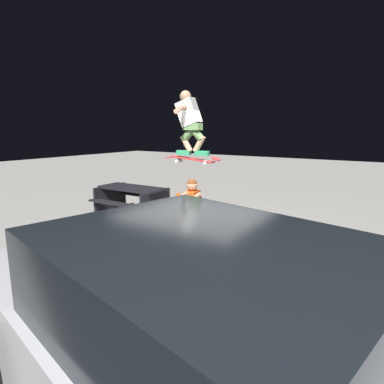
{
  "coord_description": "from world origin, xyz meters",
  "views": [
    {
      "loc": [
        -3.15,
        5.05,
        2.18
      ],
      "look_at": [
        -0.08,
        0.34,
        1.08
      ],
      "focal_mm": 30.2,
      "sensor_mm": 36.0,
      "label": 1
    }
  ],
  "objects_px": {
    "skateboard": "(193,159)",
    "trash_bin": "(252,280)",
    "skater_airborne": "(190,120)",
    "kicker_ramp": "(78,236)",
    "person_sitting_on_ledge": "(190,213)",
    "ledge_box_main": "(186,231)",
    "picnic_table_back": "(132,197)",
    "parked_car": "(188,343)"
  },
  "relations": [
    {
      "from": "skateboard",
      "to": "trash_bin",
      "type": "distance_m",
      "value": 2.65
    },
    {
      "from": "skater_airborne",
      "to": "kicker_ramp",
      "type": "height_order",
      "value": "skater_airborne"
    },
    {
      "from": "skateboard",
      "to": "skater_airborne",
      "type": "bearing_deg",
      "value": 7.46
    },
    {
      "from": "person_sitting_on_ledge",
      "to": "skater_airborne",
      "type": "height_order",
      "value": "skater_airborne"
    },
    {
      "from": "ledge_box_main",
      "to": "kicker_ramp",
      "type": "bearing_deg",
      "value": 27.66
    },
    {
      "from": "kicker_ramp",
      "to": "skateboard",
      "type": "bearing_deg",
      "value": -157.44
    },
    {
      "from": "ledge_box_main",
      "to": "skater_airborne",
      "type": "relative_size",
      "value": 1.34
    },
    {
      "from": "skater_airborne",
      "to": "trash_bin",
      "type": "distance_m",
      "value": 3.06
    },
    {
      "from": "skateboard",
      "to": "ledge_box_main",
      "type": "bearing_deg",
      "value": -25.8
    },
    {
      "from": "picnic_table_back",
      "to": "parked_car",
      "type": "xyz_separation_m",
      "value": [
        -4.61,
        4.32,
        0.29
      ]
    },
    {
      "from": "picnic_table_back",
      "to": "trash_bin",
      "type": "xyz_separation_m",
      "value": [
        -4.33,
        2.53,
        -0.07
      ]
    },
    {
      "from": "skater_airborne",
      "to": "kicker_ramp",
      "type": "relative_size",
      "value": 1.03
    },
    {
      "from": "parked_car",
      "to": "skateboard",
      "type": "bearing_deg",
      "value": -57.49
    },
    {
      "from": "trash_bin",
      "to": "parked_car",
      "type": "height_order",
      "value": "parked_car"
    },
    {
      "from": "ledge_box_main",
      "to": "skater_airborne",
      "type": "height_order",
      "value": "skater_airborne"
    },
    {
      "from": "skater_airborne",
      "to": "person_sitting_on_ledge",
      "type": "bearing_deg",
      "value": 123.05
    },
    {
      "from": "picnic_table_back",
      "to": "parked_car",
      "type": "relative_size",
      "value": 0.39
    },
    {
      "from": "ledge_box_main",
      "to": "kicker_ramp",
      "type": "height_order",
      "value": "ledge_box_main"
    },
    {
      "from": "trash_bin",
      "to": "kicker_ramp",
      "type": "bearing_deg",
      "value": -8.45
    },
    {
      "from": "skater_airborne",
      "to": "picnic_table_back",
      "type": "relative_size",
      "value": 0.65
    },
    {
      "from": "picnic_table_back",
      "to": "trash_bin",
      "type": "bearing_deg",
      "value": 149.7
    },
    {
      "from": "kicker_ramp",
      "to": "trash_bin",
      "type": "xyz_separation_m",
      "value": [
        -3.98,
        0.59,
        0.36
      ]
    },
    {
      "from": "person_sitting_on_ledge",
      "to": "skateboard",
      "type": "relative_size",
      "value": 1.27
    },
    {
      "from": "person_sitting_on_ledge",
      "to": "trash_bin",
      "type": "xyz_separation_m",
      "value": [
        -1.71,
        1.25,
        -0.31
      ]
    },
    {
      "from": "parked_car",
      "to": "trash_bin",
      "type": "bearing_deg",
      "value": -80.93
    },
    {
      "from": "person_sitting_on_ledge",
      "to": "parked_car",
      "type": "relative_size",
      "value": 0.3
    },
    {
      "from": "skater_airborne",
      "to": "skateboard",
      "type": "bearing_deg",
      "value": -172.54
    },
    {
      "from": "kicker_ramp",
      "to": "parked_car",
      "type": "xyz_separation_m",
      "value": [
        -4.26,
        2.38,
        0.73
      ]
    },
    {
      "from": "skateboard",
      "to": "kicker_ramp",
      "type": "xyz_separation_m",
      "value": [
        2.17,
        0.9,
        -1.59
      ]
    },
    {
      "from": "trash_bin",
      "to": "skater_airborne",
      "type": "bearing_deg",
      "value": -38.59
    },
    {
      "from": "skateboard",
      "to": "trash_bin",
      "type": "height_order",
      "value": "skateboard"
    },
    {
      "from": "skater_airborne",
      "to": "parked_car",
      "type": "xyz_separation_m",
      "value": [
        -2.15,
        3.27,
        -1.55
      ]
    },
    {
      "from": "skateboard",
      "to": "trash_bin",
      "type": "relative_size",
      "value": 1.23
    },
    {
      "from": "picnic_table_back",
      "to": "skateboard",
      "type": "bearing_deg",
      "value": 157.69
    },
    {
      "from": "ledge_box_main",
      "to": "person_sitting_on_ledge",
      "type": "bearing_deg",
      "value": 132.84
    },
    {
      "from": "picnic_table_back",
      "to": "skater_airborne",
      "type": "bearing_deg",
      "value": 157.09
    },
    {
      "from": "picnic_table_back",
      "to": "parked_car",
      "type": "distance_m",
      "value": 6.32
    },
    {
      "from": "person_sitting_on_ledge",
      "to": "picnic_table_back",
      "type": "relative_size",
      "value": 0.77
    },
    {
      "from": "person_sitting_on_ledge",
      "to": "parked_car",
      "type": "bearing_deg",
      "value": 123.28
    },
    {
      "from": "skater_airborne",
      "to": "trash_bin",
      "type": "bearing_deg",
      "value": 141.41
    },
    {
      "from": "ledge_box_main",
      "to": "skateboard",
      "type": "relative_size",
      "value": 1.45
    },
    {
      "from": "skateboard",
      "to": "picnic_table_back",
      "type": "bearing_deg",
      "value": -22.31
    }
  ]
}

